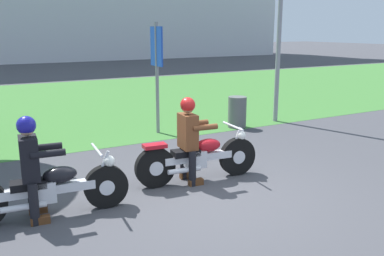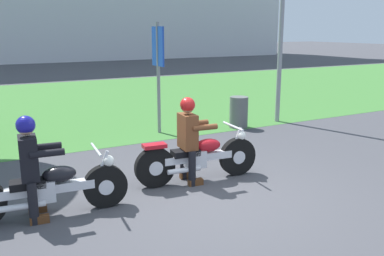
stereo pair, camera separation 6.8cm
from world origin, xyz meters
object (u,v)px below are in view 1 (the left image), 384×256
(rider_lead, at_px, (189,133))
(sign_banner, at_px, (157,61))
(trash_can, at_px, (237,112))
(motorcycle_follow, at_px, (47,190))
(motorcycle_lead, at_px, (198,158))
(rider_follow, at_px, (31,160))

(rider_lead, xyz_separation_m, sign_banner, (0.98, 3.32, 0.90))
(sign_banner, bearing_deg, trash_can, -13.03)
(rider_lead, distance_m, sign_banner, 3.57)
(sign_banner, bearing_deg, motorcycle_follow, -132.28)
(motorcycle_follow, relative_size, trash_can, 2.76)
(motorcycle_lead, height_order, motorcycle_follow, motorcycle_lead)
(rider_follow, bearing_deg, motorcycle_lead, 9.98)
(rider_lead, bearing_deg, sign_banner, 79.07)
(sign_banner, bearing_deg, rider_lead, -106.39)
(rider_lead, relative_size, sign_banner, 0.54)
(motorcycle_follow, distance_m, rider_follow, 0.46)
(trash_can, distance_m, sign_banner, 2.44)
(trash_can, relative_size, sign_banner, 0.30)
(rider_lead, height_order, motorcycle_follow, rider_lead)
(motorcycle_lead, height_order, trash_can, motorcycle_lead)
(rider_lead, relative_size, trash_can, 1.78)
(motorcycle_lead, bearing_deg, rider_follow, -170.02)
(rider_lead, height_order, sign_banner, sign_banner)
(motorcycle_lead, bearing_deg, motorcycle_follow, -169.27)
(rider_lead, xyz_separation_m, rider_follow, (-2.43, -0.22, -0.01))
(motorcycle_lead, relative_size, rider_follow, 1.53)
(rider_lead, bearing_deg, trash_can, 49.35)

